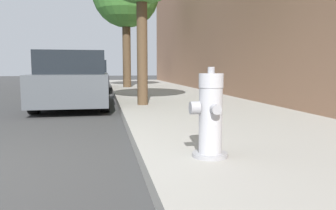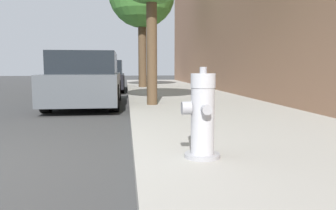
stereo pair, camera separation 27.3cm
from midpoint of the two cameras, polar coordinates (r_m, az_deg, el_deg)
The scene contains 4 objects.
sidewalk_slab at distance 3.76m, azimuth 19.66°, elevation -7.91°, with size 3.37×40.00×0.16m.
fire_hydrant at distance 3.05m, azimuth 4.80°, elevation -2.00°, with size 0.36×0.36×0.84m.
parked_car_near at distance 8.69m, azimuth -16.90°, elevation 4.06°, with size 1.70×3.99×1.38m.
parked_car_mid at distance 14.37m, azimuth -14.33°, elevation 4.85°, with size 1.73×4.40×1.30m.
Camera 1 is at (1.48, -3.10, 0.99)m, focal length 35.00 mm.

